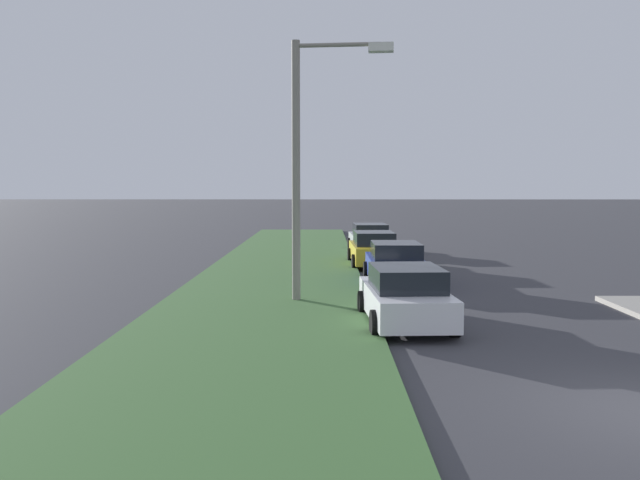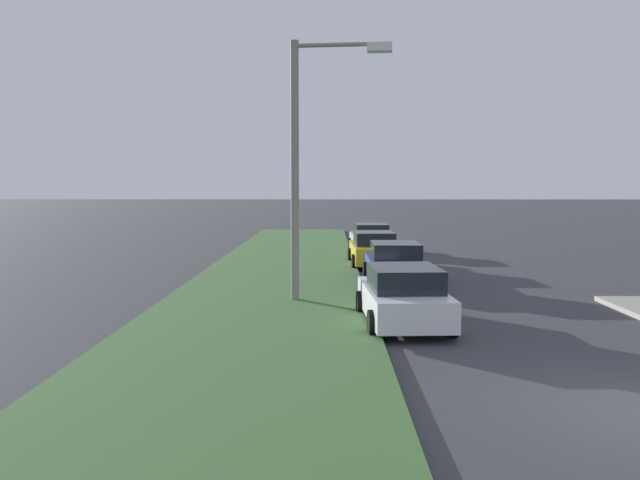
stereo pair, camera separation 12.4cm
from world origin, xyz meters
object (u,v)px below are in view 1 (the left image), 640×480
at_px(parked_car_white, 405,297).
at_px(parked_car_silver, 370,238).
at_px(parked_car_yellow, 374,249).
at_px(parked_car_blue, 395,264).
at_px(streetlight, 308,151).

height_order(parked_car_white, parked_car_silver, same).
xyz_separation_m(parked_car_white, parked_car_silver, (17.87, -0.33, 0.00)).
bearing_deg(parked_car_white, parked_car_yellow, -3.45).
relative_size(parked_car_blue, parked_car_silver, 0.98).
xyz_separation_m(parked_car_blue, parked_car_silver, (11.09, 0.14, 0.00)).
xyz_separation_m(parked_car_yellow, streetlight, (-9.04, 2.55, 3.67)).
relative_size(parked_car_silver, streetlight, 0.58).
distance_m(parked_car_white, streetlight, 5.36).
bearing_deg(parked_car_yellow, parked_car_silver, -3.81).
bearing_deg(parked_car_silver, parked_car_blue, 178.09).
distance_m(parked_car_blue, streetlight, 6.00).
distance_m(parked_car_white, parked_car_silver, 17.87).
relative_size(parked_car_yellow, parked_car_silver, 0.99).
height_order(parked_car_yellow, streetlight, streetlight).
distance_m(parked_car_white, parked_car_yellow, 12.08).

